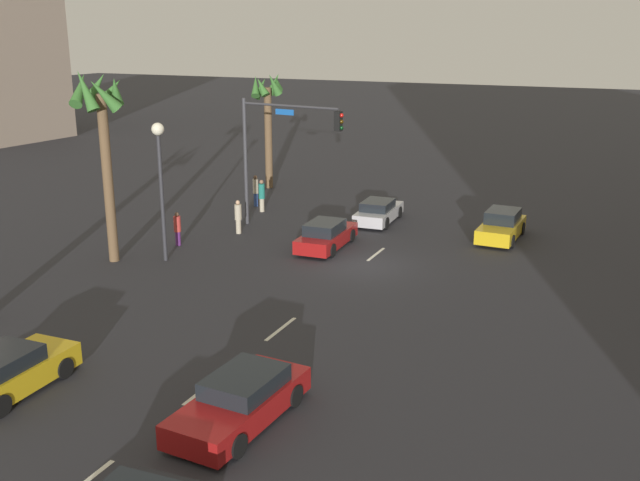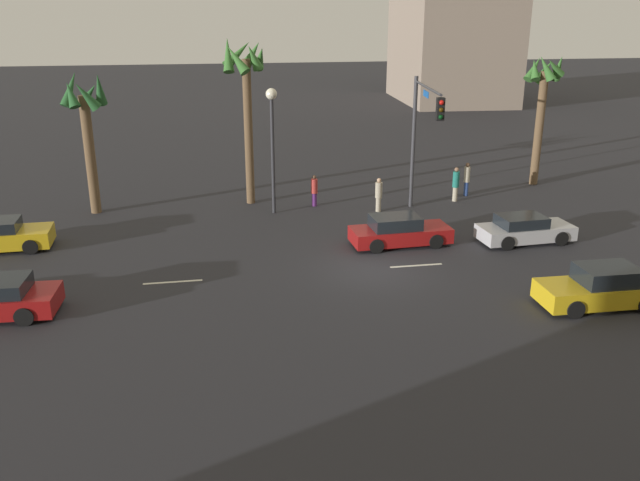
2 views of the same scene
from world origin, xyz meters
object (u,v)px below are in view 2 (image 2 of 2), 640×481
(car_4, at_px, (524,230))
(palm_tree_0, at_px, (543,92))
(pedestrian_2, at_px, (467,178))
(palm_tree_2, at_px, (86,118))
(streetlamp, at_px, (272,127))
(pedestrian_3, at_px, (379,194))
(car_0, at_px, (1,236))
(car_2, at_px, (601,288))
(traffic_signal, at_px, (422,126))
(pedestrian_1, at_px, (314,190))
(palm_tree_1, at_px, (245,83))
(car_1, at_px, (399,232))
(pedestrian_0, at_px, (456,183))

(car_4, distance_m, palm_tree_0, 12.15)
(pedestrian_2, relative_size, palm_tree_2, 0.26)
(car_4, height_order, streetlamp, streetlamp)
(pedestrian_3, bearing_deg, streetlamp, 172.37)
(car_0, xyz_separation_m, car_2, (22.18, -9.88, 0.03))
(traffic_signal, bearing_deg, car_2, -74.99)
(car_0, distance_m, pedestrian_1, 15.07)
(car_2, relative_size, palm_tree_1, 0.49)
(streetlamp, bearing_deg, palm_tree_2, 169.00)
(car_4, distance_m, palm_tree_2, 21.56)
(pedestrian_1, bearing_deg, palm_tree_2, 175.61)
(streetlamp, bearing_deg, car_1, -50.32)
(car_4, xyz_separation_m, pedestrian_1, (-8.24, 7.38, 0.29))
(palm_tree_1, height_order, palm_tree_2, palm_tree_1)
(car_1, xyz_separation_m, pedestrian_1, (-2.62, 6.75, 0.26))
(palm_tree_1, bearing_deg, car_0, -153.51)
(car_0, distance_m, pedestrian_3, 17.73)
(palm_tree_0, bearing_deg, palm_tree_2, -176.63)
(car_2, bearing_deg, streetlamp, 126.94)
(pedestrian_3, bearing_deg, car_2, -69.66)
(pedestrian_1, height_order, palm_tree_1, palm_tree_1)
(car_1, bearing_deg, streetlamp, 129.68)
(car_2, xyz_separation_m, pedestrian_0, (-0.04, 13.70, 0.33))
(pedestrian_2, xyz_separation_m, palm_tree_1, (-12.03, 0.74, 5.32))
(car_0, height_order, palm_tree_1, palm_tree_1)
(car_0, distance_m, palm_tree_2, 7.36)
(pedestrian_1, relative_size, pedestrian_3, 0.95)
(car_1, height_order, pedestrian_2, pedestrian_2)
(pedestrian_0, bearing_deg, car_2, -89.82)
(palm_tree_0, bearing_deg, car_0, -166.81)
(car_4, bearing_deg, car_0, 172.17)
(traffic_signal, height_order, palm_tree_2, palm_tree_2)
(car_0, xyz_separation_m, pedestrian_0, (22.13, 3.83, 0.36))
(pedestrian_0, distance_m, pedestrian_3, 4.75)
(car_2, bearing_deg, pedestrian_0, 90.18)
(car_2, xyz_separation_m, pedestrian_2, (0.98, 14.68, 0.34))
(traffic_signal, relative_size, pedestrian_3, 3.82)
(pedestrian_1, bearing_deg, pedestrian_0, -3.27)
(car_2, height_order, streetlamp, streetlamp)
(car_2, bearing_deg, pedestrian_3, 110.34)
(car_0, relative_size, pedestrian_0, 2.18)
(pedestrian_3, bearing_deg, pedestrian_1, 152.55)
(car_0, height_order, palm_tree_0, palm_tree_0)
(palm_tree_1, bearing_deg, pedestrian_1, -21.02)
(car_0, height_order, car_4, car_0)
(car_1, relative_size, car_2, 1.04)
(streetlamp, height_order, palm_tree_0, palm_tree_0)
(traffic_signal, height_order, pedestrian_1, traffic_signal)
(traffic_signal, xyz_separation_m, palm_tree_1, (-8.06, 4.25, 1.73))
(car_2, bearing_deg, traffic_signal, 105.01)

